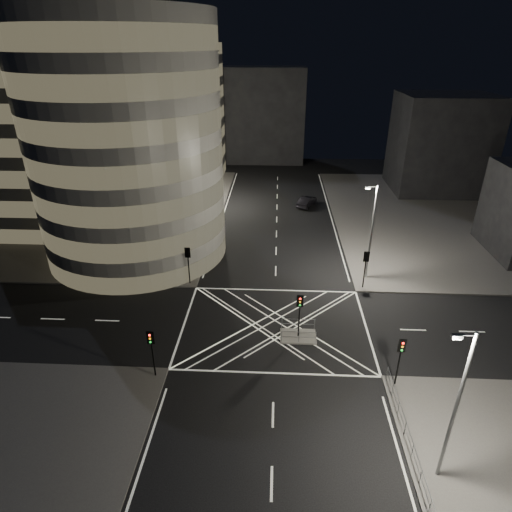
# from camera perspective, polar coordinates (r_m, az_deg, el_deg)

# --- Properties ---
(ground) EXTENTS (120.00, 120.00, 0.00)m
(ground) POSITION_cam_1_polar(r_m,az_deg,el_deg) (38.09, 2.50, -9.28)
(ground) COLOR black
(ground) RESTS_ON ground
(sidewalk_far_left) EXTENTS (42.00, 42.00, 0.15)m
(sidewalk_far_left) POSITION_cam_1_polar(r_m,az_deg,el_deg) (68.38, -22.42, 5.66)
(sidewalk_far_left) COLOR #504E4B
(sidewalk_far_left) RESTS_ON ground
(sidewalk_far_right) EXTENTS (42.00, 42.00, 0.15)m
(sidewalk_far_right) POSITION_cam_1_polar(r_m,az_deg,el_deg) (68.45, 27.94, 4.54)
(sidewalk_far_right) COLOR #504E4B
(sidewalk_far_right) RESTS_ON ground
(central_island) EXTENTS (3.00, 2.00, 0.15)m
(central_island) POSITION_cam_1_polar(r_m,az_deg,el_deg) (36.90, 5.64, -10.61)
(central_island) COLOR slate
(central_island) RESTS_ON ground
(office_tower_curved) EXTENTS (30.00, 29.00, 27.20)m
(office_tower_curved) POSITION_cam_1_polar(r_m,az_deg,el_deg) (54.55, -20.11, 14.94)
(office_tower_curved) COLOR gray
(office_tower_curved) RESTS_ON sidewalk_far_left
(office_block_rear) EXTENTS (24.00, 16.00, 22.00)m
(office_block_rear) POSITION_cam_1_polar(r_m,az_deg,el_deg) (76.86, -14.39, 17.59)
(office_block_rear) COLOR gray
(office_block_rear) RESTS_ON sidewalk_far_left
(building_right_far) EXTENTS (14.00, 12.00, 15.00)m
(building_right_far) POSITION_cam_1_polar(r_m,az_deg,el_deg) (76.88, 23.36, 13.62)
(building_right_far) COLOR black
(building_right_far) RESTS_ON sidewalk_far_right
(building_far_end) EXTENTS (18.00, 8.00, 18.00)m
(building_far_end) POSITION_cam_1_polar(r_m,az_deg,el_deg) (89.89, 0.39, 18.22)
(building_far_end) COLOR black
(building_far_end) RESTS_ON ground
(tree_a) EXTENTS (4.62, 4.62, 7.30)m
(tree_a) POSITION_cam_1_polar(r_m,az_deg,el_deg) (44.76, -10.82, 3.10)
(tree_a) COLOR black
(tree_a) RESTS_ON sidewalk_far_left
(tree_b) EXTENTS (4.05, 4.05, 6.81)m
(tree_b) POSITION_cam_1_polar(r_m,az_deg,el_deg) (50.23, -9.31, 5.68)
(tree_b) COLOR black
(tree_b) RESTS_ON sidewalk_far_left
(tree_c) EXTENTS (4.27, 4.27, 7.13)m
(tree_c) POSITION_cam_1_polar(r_m,az_deg,el_deg) (55.69, -8.11, 8.10)
(tree_c) COLOR black
(tree_c) RESTS_ON sidewalk_far_left
(tree_d) EXTENTS (4.62, 4.62, 7.82)m
(tree_d) POSITION_cam_1_polar(r_m,az_deg,el_deg) (61.17, -7.14, 10.35)
(tree_d) COLOR black
(tree_d) RESTS_ON sidewalk_far_left
(tree_e) EXTENTS (3.68, 3.68, 5.89)m
(tree_e) POSITION_cam_1_polar(r_m,az_deg,el_deg) (67.24, -6.23, 10.67)
(tree_e) COLOR black
(tree_e) RESTS_ON sidewalk_far_left
(traffic_signal_fl) EXTENTS (0.55, 0.22, 4.00)m
(traffic_signal_fl) POSITION_cam_1_polar(r_m,az_deg,el_deg) (43.24, -9.05, -0.37)
(traffic_signal_fl) COLOR black
(traffic_signal_fl) RESTS_ON sidewalk_far_left
(traffic_signal_nl) EXTENTS (0.55, 0.22, 4.00)m
(traffic_signal_nl) POSITION_cam_1_polar(r_m,az_deg,el_deg) (32.13, -13.76, -11.49)
(traffic_signal_nl) COLOR black
(traffic_signal_nl) RESTS_ON sidewalk_near_left
(traffic_signal_fr) EXTENTS (0.55, 0.22, 4.00)m
(traffic_signal_fr) POSITION_cam_1_polar(r_m,az_deg,el_deg) (43.28, 14.42, -0.90)
(traffic_signal_fr) COLOR black
(traffic_signal_fr) RESTS_ON sidewalk_far_right
(traffic_signal_nr) EXTENTS (0.55, 0.22, 4.00)m
(traffic_signal_nr) POSITION_cam_1_polar(r_m,az_deg,el_deg) (32.17, 18.71, -12.21)
(traffic_signal_nr) COLOR black
(traffic_signal_nr) RESTS_ON sidewalk_near_right
(traffic_signal_island) EXTENTS (0.55, 0.22, 4.00)m
(traffic_signal_island) POSITION_cam_1_polar(r_m,az_deg,el_deg) (35.26, 5.85, -6.94)
(traffic_signal_island) COLOR black
(traffic_signal_island) RESTS_ON central_island
(street_lamp_left_near) EXTENTS (1.25, 0.25, 10.00)m
(street_lamp_left_near) POSITION_cam_1_polar(r_m,az_deg,el_deg) (46.95, -8.83, 5.41)
(street_lamp_left_near) COLOR slate
(street_lamp_left_near) RESTS_ON sidewalk_far_left
(street_lamp_left_far) EXTENTS (1.25, 0.25, 10.00)m
(street_lamp_left_far) POSITION_cam_1_polar(r_m,az_deg,el_deg) (63.79, -5.75, 11.33)
(street_lamp_left_far) COLOR slate
(street_lamp_left_far) RESTS_ON sidewalk_far_left
(street_lamp_right_far) EXTENTS (1.25, 0.25, 10.00)m
(street_lamp_right_far) POSITION_cam_1_polar(r_m,az_deg,el_deg) (44.27, 15.11, 3.42)
(street_lamp_right_far) COLOR slate
(street_lamp_right_far) RESTS_ON sidewalk_far_right
(street_lamp_right_near) EXTENTS (1.25, 0.25, 10.00)m
(street_lamp_right_near) POSITION_cam_1_polar(r_m,az_deg,el_deg) (25.64, 25.06, -17.51)
(street_lamp_right_near) COLOR slate
(street_lamp_right_near) RESTS_ON sidewalk_near_right
(railing_near_right) EXTENTS (0.06, 11.70, 1.10)m
(railing_near_right) POSITION_cam_1_polar(r_m,az_deg,el_deg) (29.83, 19.69, -22.01)
(railing_near_right) COLOR slate
(railing_near_right) RESTS_ON sidewalk_near_right
(railing_island_south) EXTENTS (2.80, 0.06, 1.10)m
(railing_island_south) POSITION_cam_1_polar(r_m,az_deg,el_deg) (35.81, 5.74, -10.69)
(railing_island_south) COLOR slate
(railing_island_south) RESTS_ON central_island
(railing_island_north) EXTENTS (2.80, 0.06, 1.10)m
(railing_island_north) POSITION_cam_1_polar(r_m,az_deg,el_deg) (37.25, 5.63, -9.01)
(railing_island_north) COLOR slate
(railing_island_north) RESTS_ON central_island
(sedan) EXTENTS (3.34, 4.87, 1.52)m
(sedan) POSITION_cam_1_polar(r_m,az_deg,el_deg) (65.33, 6.78, 7.25)
(sedan) COLOR black
(sedan) RESTS_ON ground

